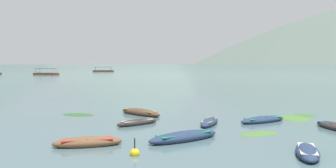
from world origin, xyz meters
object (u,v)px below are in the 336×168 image
Objects in this scene: rowboat_4 at (184,137)px; ferry_0 at (46,74)px; ferry_1 at (103,71)px; rowboat_1 at (307,152)px; rowboat_5 at (88,142)px; rowboat_0 at (263,120)px; rowboat_6 at (140,112)px; rowboat_2 at (335,127)px; rowboat_3 at (209,122)px; mooring_buoy at (135,153)px; rowboat_7 at (137,122)px.

rowboat_4 is 112.67m from ferry_0.
rowboat_1 is at bearing -71.61° from ferry_1.
rowboat_5 is at bearing -75.37° from ferry_1.
rowboat_4 reaches higher than rowboat_0.
rowboat_6 is 0.39× the size of ferry_1.
rowboat_6 reaches higher than rowboat_5.
rowboat_2 is 0.84× the size of rowboat_6.
rowboat_5 is (-6.67, -6.54, 0.02)m from rowboat_3.
rowboat_3 is 5.20m from rowboat_4.
ferry_1 is 11.52× the size of mooring_buoy.
rowboat_0 is at bearing -16.36° from rowboat_6.
ferry_1 is (-38.12, 146.09, 0.26)m from rowboat_5.
ferry_1 reaches higher than mooring_buoy.
rowboat_4 reaches higher than rowboat_6.
mooring_buoy is at bearing -129.92° from rowboat_0.
rowboat_1 reaches higher than rowboat_2.
rowboat_0 is 0.93× the size of rowboat_4.
ferry_1 is at bearing 105.47° from mooring_buoy.
rowboat_3 is 146.56m from ferry_1.
rowboat_1 is 117.84m from ferry_0.
ferry_0 is at bearing 119.68° from rowboat_3.
rowboat_0 is 0.97× the size of rowboat_6.
rowboat_3 reaches higher than rowboat_7.
mooring_buoy is at bearing -124.92° from rowboat_4.
mooring_buoy is at bearing -74.53° from ferry_1.
rowboat_3 is at bearing 118.47° from rowboat_1.
rowboat_4 is 1.04× the size of rowboat_6.
rowboat_4 is (-5.82, 2.71, 0.03)m from rowboat_1.
rowboat_4 is 3.91m from mooring_buoy.
rowboat_6 is 4.50m from rowboat_7.
rowboat_5 is 111.90m from ferry_0.
rowboat_7 is at bearing -83.95° from rowboat_6.
mooring_buoy is at bearing -149.70° from rowboat_2.
ferry_1 reaches higher than rowboat_1.
rowboat_6 reaches higher than rowboat_7.
rowboat_7 is at bearing 98.26° from mooring_buoy.
rowboat_2 is 114.32m from ferry_0.
rowboat_0 is at bearing 50.08° from mooring_buoy.
rowboat_1 is 0.31× the size of ferry_1.
rowboat_5 is (-10.81, 1.09, 0.02)m from rowboat_1.
rowboat_4 is 5.25m from rowboat_5.
ferry_1 reaches higher than rowboat_4.
rowboat_6 is 12.29m from mooring_buoy.
rowboat_1 is 6.42m from rowboat_4.
rowboat_6 reaches higher than rowboat_1.
rowboat_7 is at bearing 177.10° from rowboat_2.
rowboat_7 is 3.19× the size of mooring_buoy.
mooring_buoy is at bearing -176.44° from rowboat_1.
rowboat_5 is (-4.99, -1.62, -0.01)m from rowboat_4.
rowboat_4 reaches higher than rowboat_7.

